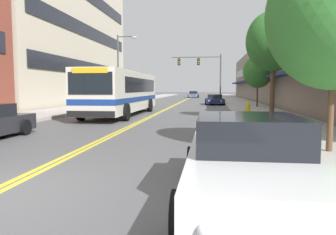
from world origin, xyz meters
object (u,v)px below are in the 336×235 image
Objects in this scene: fire_hydrant at (248,110)px; car_red_parked_left_near at (133,100)px; city_bus at (123,91)px; car_navy_parked_right_mid at (215,100)px; car_white_parked_right_foreground at (248,163)px; car_slate_blue_moving_lead at (193,95)px; street_tree_right_mid at (274,41)px; street_tree_right_near at (335,15)px; street_tree_right_far at (258,72)px; street_lamp_left_far at (121,64)px; traffic_signal_mast at (203,68)px.

car_red_parked_left_near is at bearing 123.68° from fire_hydrant.
car_navy_parked_right_mid is at bearing 67.20° from city_bus.
car_white_parked_right_foreground is at bearing -96.48° from fire_hydrant.
street_tree_right_mid is (6.69, -45.90, 3.86)m from car_slate_blue_moving_lead.
street_tree_right_near is 1.17× the size of street_tree_right_far.
street_tree_right_mid reaches higher than car_white_parked_right_foreground.
car_slate_blue_moving_lead is 0.99× the size of street_tree_right_far.
street_lamp_left_far is at bearing 129.71° from fire_hydrant.
street_lamp_left_far reaches higher than car_slate_blue_moving_lead.
car_red_parked_left_near is at bearing 72.74° from street_lamp_left_far.
car_navy_parked_right_mid is 8.28m from street_tree_right_far.
fire_hydrant is (1.58, -18.87, 0.06)m from car_navy_parked_right_mid.
street_lamp_left_far is 17.53m from fire_hydrant.
car_navy_parked_right_mid is at bearing 95.15° from street_tree_right_near.
car_slate_blue_moving_lead is 33.76m from street_lamp_left_far.
street_tree_right_far is at bearing -68.42° from traffic_signal_mast.
car_slate_blue_moving_lead is 0.70× the size of traffic_signal_mast.
car_slate_blue_moving_lead is at bearing 96.24° from traffic_signal_mast.
street_tree_right_far is at bearing -5.05° from street_lamp_left_far.
street_tree_right_near is at bearing -54.93° from city_bus.
city_bus is at bearing 125.07° from street_tree_right_near.
traffic_signal_mast reaches higher than city_bus.
street_tree_right_mid is (9.50, -2.88, 2.80)m from city_bus.
traffic_signal_mast is at bearing 92.19° from car_white_parked_right_foreground.
car_red_parked_left_near is 0.79× the size of street_tree_right_mid.
car_red_parked_left_near is 18.52m from fire_hydrant.
car_white_parked_right_foreground reaches higher than car_red_parked_left_near.
traffic_signal_mast is (5.12, 21.90, 2.86)m from city_bus.
car_red_parked_left_near is 0.87× the size of street_tree_right_near.
car_slate_blue_moving_lead is 46.55m from street_tree_right_mid.
fire_hydrant is (1.54, 13.52, -0.02)m from car_white_parked_right_foreground.
street_tree_right_mid is at bearing 87.96° from street_tree_right_near.
car_red_parked_left_near is at bearing 106.80° from car_white_parked_right_foreground.
car_white_parked_right_foreground is at bearing -87.81° from traffic_signal_mast.
car_navy_parked_right_mid is at bearing 90.07° from car_white_parked_right_foreground.
city_bus is at bearing -93.74° from car_slate_blue_moving_lead.
car_navy_parked_right_mid reaches higher than fire_hydrant.
street_tree_right_far is (0.82, 11.65, -1.11)m from street_tree_right_mid.
street_lamp_left_far is 1.18× the size of street_tree_right_mid.
street_lamp_left_far is at bearing 133.88° from street_tree_right_mid.
car_red_parked_left_near is 1.02× the size of street_tree_right_far.
car_white_parked_right_foreground is at bearing -101.79° from street_tree_right_mid.
car_white_parked_right_foreground reaches higher than fire_hydrant.
street_tree_right_far is (3.76, -6.83, 2.79)m from car_navy_parked_right_mid.
traffic_signal_mast reaches higher than car_white_parked_right_foreground.
car_slate_blue_moving_lead is 0.85× the size of street_tree_right_near.
street_tree_right_near reaches higher than city_bus.
street_lamp_left_far reaches higher than fire_hydrant.
car_slate_blue_moving_lead is (2.81, 43.02, -1.06)m from city_bus.
car_white_parked_right_foreground reaches higher than car_navy_parked_right_mid.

